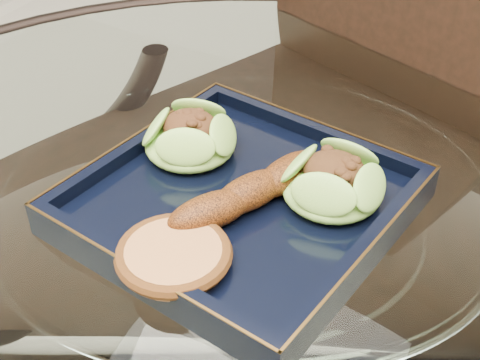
% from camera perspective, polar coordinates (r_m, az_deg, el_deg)
% --- Properties ---
extents(dining_table, '(1.13, 1.13, 0.77)m').
position_cam_1_polar(dining_table, '(0.73, 0.43, -14.35)').
color(dining_table, white).
rests_on(dining_table, ground).
extents(dining_chair, '(0.55, 0.55, 0.97)m').
position_cam_1_polar(dining_chair, '(0.97, 6.56, -2.64)').
color(dining_chair, black).
rests_on(dining_chair, ground).
extents(navy_plate, '(0.31, 0.31, 0.02)m').
position_cam_1_polar(navy_plate, '(0.62, -0.00, -2.20)').
color(navy_plate, black).
rests_on(navy_plate, dining_table).
extents(lettuce_wrap_left, '(0.10, 0.10, 0.03)m').
position_cam_1_polar(lettuce_wrap_left, '(0.66, -4.30, 3.45)').
color(lettuce_wrap_left, '#6AAB31').
rests_on(lettuce_wrap_left, navy_plate).
extents(lettuce_wrap_right, '(0.12, 0.12, 0.03)m').
position_cam_1_polar(lettuce_wrap_right, '(0.61, 7.88, -0.41)').
color(lettuce_wrap_right, '#4F962B').
rests_on(lettuce_wrap_right, navy_plate).
extents(roasted_plantain, '(0.10, 0.16, 0.03)m').
position_cam_1_polar(roasted_plantain, '(0.60, 0.89, -1.01)').
color(roasted_plantain, '#6B2F0B').
rests_on(roasted_plantain, navy_plate).
extents(crumb_patty, '(0.10, 0.10, 0.02)m').
position_cam_1_polar(crumb_patty, '(0.55, -5.68, -6.50)').
color(crumb_patty, '#C77E42').
rests_on(crumb_patty, navy_plate).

